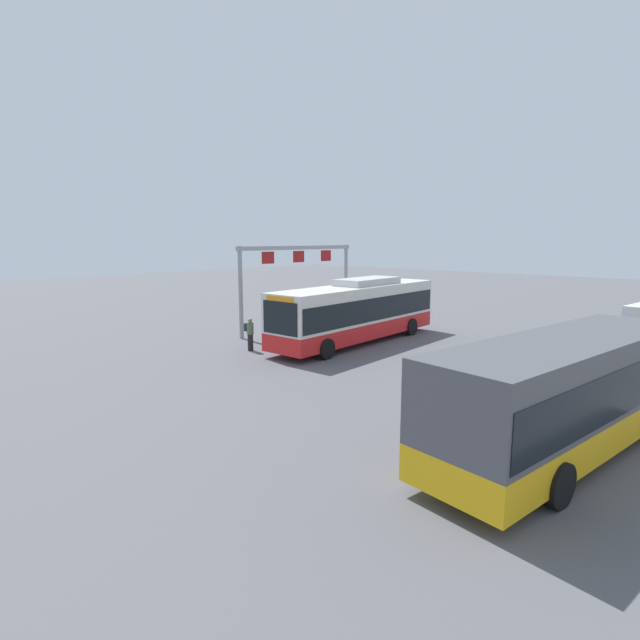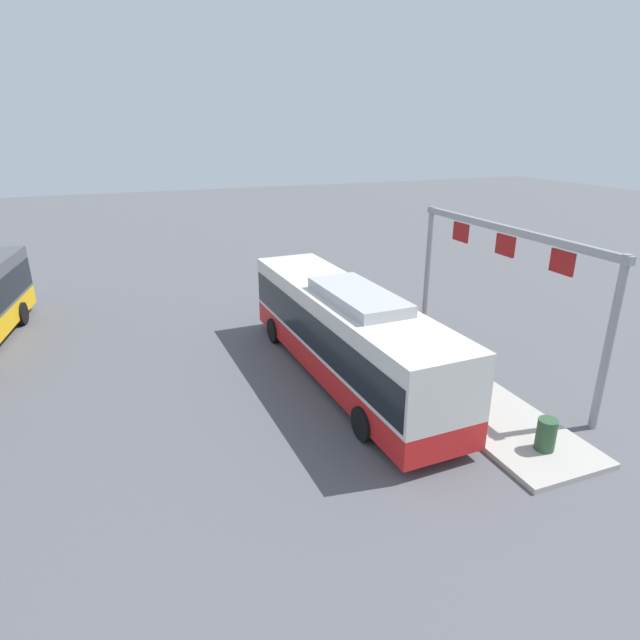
{
  "view_description": "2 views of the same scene",
  "coord_description": "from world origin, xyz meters",
  "px_view_note": "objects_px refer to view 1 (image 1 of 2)",
  "views": [
    {
      "loc": [
        20.91,
        16.43,
        5.56
      ],
      "look_at": [
        1.57,
        -1.31,
        1.28
      ],
      "focal_mm": 27.8,
      "sensor_mm": 36.0,
      "label": 1
    },
    {
      "loc": [
        -15.22,
        6.88,
        8.36
      ],
      "look_at": [
        2.5,
        -0.07,
        1.29
      ],
      "focal_mm": 29.54,
      "sensor_mm": 36.0,
      "label": 2
    }
  ],
  "objects_px": {
    "bus_main": "(358,309)",
    "person_waiting_far": "(323,316)",
    "person_waiting_near": "(270,328)",
    "person_waiting_mid": "(287,327)",
    "person_boarding": "(250,333)",
    "trash_bin": "(377,313)",
    "bus_background_right": "(566,388)"
  },
  "relations": [
    {
      "from": "bus_main",
      "to": "person_waiting_near",
      "type": "bearing_deg",
      "value": -41.4
    },
    {
      "from": "person_waiting_far",
      "to": "trash_bin",
      "type": "bearing_deg",
      "value": 99.07
    },
    {
      "from": "person_waiting_near",
      "to": "person_waiting_mid",
      "type": "bearing_deg",
      "value": 96.89
    },
    {
      "from": "person_boarding",
      "to": "person_waiting_far",
      "type": "distance_m",
      "value": 6.09
    },
    {
      "from": "bus_main",
      "to": "person_waiting_far",
      "type": "xyz_separation_m",
      "value": [
        -0.78,
        -3.24,
        -0.76
      ]
    },
    {
      "from": "person_waiting_mid",
      "to": "person_waiting_far",
      "type": "height_order",
      "value": "person_waiting_far"
    },
    {
      "from": "bus_background_right",
      "to": "person_waiting_near",
      "type": "relative_size",
      "value": 6.04
    },
    {
      "from": "bus_main",
      "to": "person_boarding",
      "type": "xyz_separation_m",
      "value": [
        5.29,
        -2.7,
        -0.92
      ]
    },
    {
      "from": "person_boarding",
      "to": "person_waiting_mid",
      "type": "xyz_separation_m",
      "value": [
        -2.45,
        0.1,
        0.0
      ]
    },
    {
      "from": "bus_main",
      "to": "person_waiting_near",
      "type": "relative_size",
      "value": 7.12
    },
    {
      "from": "person_waiting_near",
      "to": "person_waiting_mid",
      "type": "xyz_separation_m",
      "value": [
        -0.82,
        0.41,
        0.0
      ]
    },
    {
      "from": "bus_main",
      "to": "bus_background_right",
      "type": "distance_m",
      "value": 14.87
    },
    {
      "from": "bus_main",
      "to": "person_boarding",
      "type": "bearing_deg",
      "value": -29.07
    },
    {
      "from": "trash_bin",
      "to": "person_waiting_far",
      "type": "bearing_deg",
      "value": -0.97
    },
    {
      "from": "person_waiting_mid",
      "to": "person_waiting_far",
      "type": "distance_m",
      "value": 3.68
    },
    {
      "from": "bus_main",
      "to": "person_waiting_mid",
      "type": "bearing_deg",
      "value": -44.47
    },
    {
      "from": "bus_background_right",
      "to": "person_waiting_mid",
      "type": "distance_m",
      "value": 16.13
    },
    {
      "from": "person_waiting_mid",
      "to": "bus_background_right",
      "type": "bearing_deg",
      "value": -43.37
    },
    {
      "from": "bus_main",
      "to": "bus_background_right",
      "type": "bearing_deg",
      "value": 57.32
    },
    {
      "from": "bus_background_right",
      "to": "trash_bin",
      "type": "xyz_separation_m",
      "value": [
        -13.75,
        -15.94,
        -1.17
      ]
    },
    {
      "from": "bus_main",
      "to": "person_waiting_far",
      "type": "relative_size",
      "value": 7.12
    },
    {
      "from": "person_waiting_near",
      "to": "person_waiting_mid",
      "type": "relative_size",
      "value": 1.0
    },
    {
      "from": "bus_main",
      "to": "person_waiting_mid",
      "type": "height_order",
      "value": "bus_main"
    },
    {
      "from": "bus_background_right",
      "to": "person_waiting_mid",
      "type": "relative_size",
      "value": 6.04
    },
    {
      "from": "bus_main",
      "to": "trash_bin",
      "type": "xyz_separation_m",
      "value": [
        -6.17,
        -3.15,
        -1.2
      ]
    },
    {
      "from": "bus_background_right",
      "to": "person_boarding",
      "type": "distance_m",
      "value": 15.69
    },
    {
      "from": "bus_main",
      "to": "trash_bin",
      "type": "height_order",
      "value": "bus_main"
    },
    {
      "from": "bus_background_right",
      "to": "person_boarding",
      "type": "height_order",
      "value": "bus_background_right"
    },
    {
      "from": "bus_background_right",
      "to": "person_waiting_far",
      "type": "distance_m",
      "value": 18.1
    },
    {
      "from": "bus_main",
      "to": "person_boarding",
      "type": "relative_size",
      "value": 7.12
    },
    {
      "from": "person_boarding",
      "to": "bus_background_right",
      "type": "bearing_deg",
      "value": -5.23
    },
    {
      "from": "person_boarding",
      "to": "person_waiting_near",
      "type": "height_order",
      "value": "same"
    }
  ]
}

